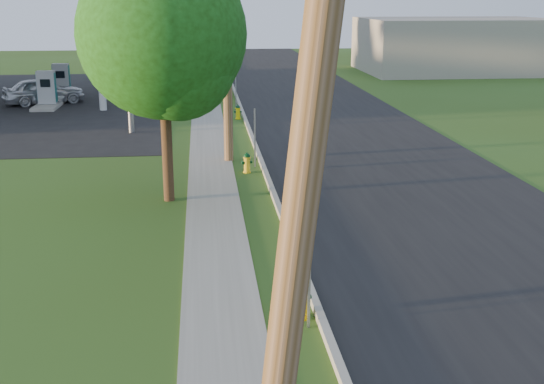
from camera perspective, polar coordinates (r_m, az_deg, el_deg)
The scene contains 19 objects.
road at distance 18.46m, azimuth 13.38°, elevation -2.04°, with size 8.00×120.00×0.02m, color black.
curb at distance 17.55m, azimuth 0.95°, elevation -2.31°, with size 0.15×120.00×0.15m, color #9A988D.
sidewalk at distance 17.46m, azimuth -4.77°, elevation -2.68°, with size 1.50×120.00×0.03m, color gray.
utility_pole_near at distance 5.67m, azimuth 3.42°, elevation 7.88°, with size 1.40×0.32×9.48m.
utility_pole_mid at distance 23.56m, azimuth -3.84°, elevation 14.44°, with size 1.40×0.32×9.80m.
utility_pole_far at distance 41.55m, azimuth -4.84°, elevation 14.90°, with size 1.40×0.32×9.50m.
sign_post_near at distance 11.81m, azimuth 3.14°, elevation -6.92°, with size 0.05×0.04×2.00m, color gray.
sign_post_mid at distance 23.07m, azimuth -1.44°, elevation 4.53°, with size 0.05×0.04×2.00m, color gray.
sign_post_far at distance 35.08m, azimuth -3.04°, elevation 8.49°, with size 0.05×0.04×2.00m, color gray.
fuel_pump_ne at distance 37.71m, azimuth -18.29°, elevation 7.82°, with size 1.20×3.20×1.90m.
fuel_pump_se at distance 41.60m, azimuth -17.17°, elevation 8.61°, with size 1.20×3.20×1.90m.
price_pylon at distance 29.19m, azimuth -12.26°, elevation 15.37°, with size 0.34×2.04×6.85m.
distant_building at distance 55.22m, azimuth 15.09°, elevation 11.78°, with size 14.00×10.00×4.00m, color gray.
tree_verge at distance 18.82m, azimuth -8.86°, elevation 12.35°, with size 4.56×4.56×6.91m.
tree_lot at distance 50.31m, azimuth -10.69°, elevation 14.21°, with size 4.32×4.32×6.56m.
hydrant_near at distance 12.39m, azimuth 2.49°, elevation -8.95°, with size 0.39×0.35×0.76m.
hydrant_mid at distance 22.43m, azimuth -2.11°, elevation 2.46°, with size 0.36×0.32×0.69m.
hydrant_far at distance 32.45m, azimuth -2.87°, elevation 6.71°, with size 0.36×0.32×0.70m.
car_silver at distance 38.97m, azimuth -18.57°, elevation 8.03°, with size 1.69×4.20×1.43m, color silver.
Camera 1 is at (-1.51, -6.53, 5.61)m, focal length 45.00 mm.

